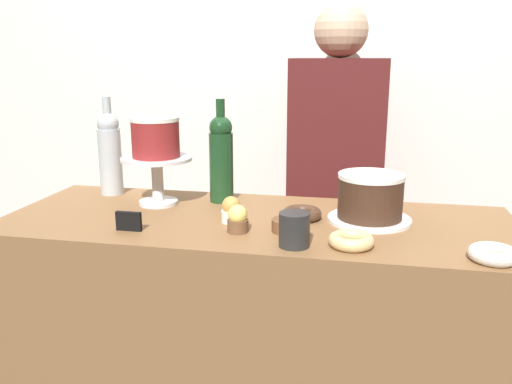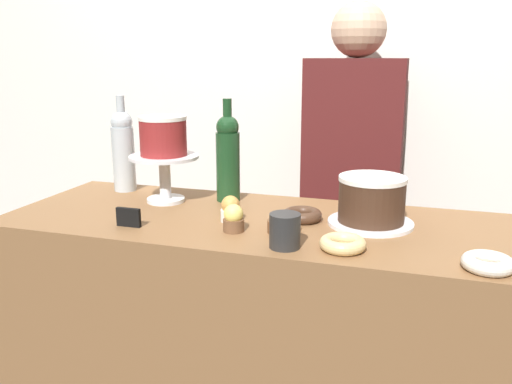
{
  "view_description": "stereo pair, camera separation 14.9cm",
  "coord_description": "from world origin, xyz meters",
  "px_view_note": "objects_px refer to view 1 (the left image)",
  "views": [
    {
      "loc": [
        0.29,
        -1.42,
        1.4
      ],
      "look_at": [
        0.0,
        0.0,
        1.03
      ],
      "focal_mm": 37.12,
      "sensor_mm": 36.0,
      "label": 1
    },
    {
      "loc": [
        0.43,
        -1.38,
        1.4
      ],
      "look_at": [
        0.0,
        0.0,
        1.03
      ],
      "focal_mm": 37.12,
      "sensor_mm": 36.0,
      "label": 2
    }
  ],
  "objects_px": {
    "cupcake_caramel": "(231,210)",
    "wine_bottle_clear": "(110,152)",
    "donut_glazed": "(351,240)",
    "barista_figure": "(334,204)",
    "donut_chocolate": "(302,214)",
    "white_layer_cake": "(156,137)",
    "chocolate_round_cake": "(370,196)",
    "donut_sugar": "(493,254)",
    "cookie_stack": "(287,225)",
    "cupcake_lemon": "(238,219)",
    "price_sign_chalkboard": "(129,221)",
    "wine_bottle_green": "(221,157)",
    "cake_stand_pedestal": "(157,172)",
    "coffee_cup_ceramic": "(294,230)"
  },
  "relations": [
    {
      "from": "cupcake_caramel",
      "to": "wine_bottle_clear",
      "type": "bearing_deg",
      "value": 154.04
    },
    {
      "from": "white_layer_cake",
      "to": "chocolate_round_cake",
      "type": "height_order",
      "value": "white_layer_cake"
    },
    {
      "from": "chocolate_round_cake",
      "to": "cupcake_caramel",
      "type": "xyz_separation_m",
      "value": [
        -0.38,
        -0.09,
        -0.04
      ]
    },
    {
      "from": "cupcake_lemon",
      "to": "price_sign_chalkboard",
      "type": "height_order",
      "value": "cupcake_lemon"
    },
    {
      "from": "wine_bottle_green",
      "to": "cupcake_lemon",
      "type": "bearing_deg",
      "value": -67.26
    },
    {
      "from": "price_sign_chalkboard",
      "to": "donut_glazed",
      "type": "bearing_deg",
      "value": -0.75
    },
    {
      "from": "white_layer_cake",
      "to": "price_sign_chalkboard",
      "type": "relative_size",
      "value": 2.12
    },
    {
      "from": "wine_bottle_clear",
      "to": "coffee_cup_ceramic",
      "type": "bearing_deg",
      "value": -30.11
    },
    {
      "from": "cake_stand_pedestal",
      "to": "chocolate_round_cake",
      "type": "relative_size",
      "value": 1.19
    },
    {
      "from": "white_layer_cake",
      "to": "barista_figure",
      "type": "height_order",
      "value": "barista_figure"
    },
    {
      "from": "chocolate_round_cake",
      "to": "wine_bottle_clear",
      "type": "distance_m",
      "value": 0.87
    },
    {
      "from": "chocolate_round_cake",
      "to": "cupcake_lemon",
      "type": "height_order",
      "value": "chocolate_round_cake"
    },
    {
      "from": "price_sign_chalkboard",
      "to": "cupcake_caramel",
      "type": "bearing_deg",
      "value": 27.03
    },
    {
      "from": "donut_chocolate",
      "to": "price_sign_chalkboard",
      "type": "relative_size",
      "value": 1.6
    },
    {
      "from": "donut_chocolate",
      "to": "donut_glazed",
      "type": "height_order",
      "value": "same"
    },
    {
      "from": "barista_figure",
      "to": "wine_bottle_clear",
      "type": "bearing_deg",
      "value": -148.75
    },
    {
      "from": "coffee_cup_ceramic",
      "to": "donut_glazed",
      "type": "bearing_deg",
      "value": 9.9
    },
    {
      "from": "donut_sugar",
      "to": "cookie_stack",
      "type": "height_order",
      "value": "same"
    },
    {
      "from": "cupcake_lemon",
      "to": "donut_sugar",
      "type": "relative_size",
      "value": 0.66
    },
    {
      "from": "chocolate_round_cake",
      "to": "barista_figure",
      "type": "relative_size",
      "value": 0.11
    },
    {
      "from": "donut_chocolate",
      "to": "cupcake_caramel",
      "type": "bearing_deg",
      "value": -160.27
    },
    {
      "from": "wine_bottle_clear",
      "to": "donut_chocolate",
      "type": "distance_m",
      "value": 0.69
    },
    {
      "from": "donut_sugar",
      "to": "barista_figure",
      "type": "relative_size",
      "value": 0.07
    },
    {
      "from": "donut_glazed",
      "to": "barista_figure",
      "type": "xyz_separation_m",
      "value": [
        -0.08,
        0.81,
        -0.13
      ]
    },
    {
      "from": "wine_bottle_clear",
      "to": "donut_glazed",
      "type": "bearing_deg",
      "value": -24.32
    },
    {
      "from": "donut_chocolate",
      "to": "price_sign_chalkboard",
      "type": "xyz_separation_m",
      "value": [
        -0.44,
        -0.2,
        0.01
      ]
    },
    {
      "from": "cake_stand_pedestal",
      "to": "white_layer_cake",
      "type": "distance_m",
      "value": 0.11
    },
    {
      "from": "white_layer_cake",
      "to": "price_sign_chalkboard",
      "type": "height_order",
      "value": "white_layer_cake"
    },
    {
      "from": "donut_glazed",
      "to": "barista_figure",
      "type": "bearing_deg",
      "value": 95.79
    },
    {
      "from": "cupcake_caramel",
      "to": "cookie_stack",
      "type": "height_order",
      "value": "cupcake_caramel"
    },
    {
      "from": "white_layer_cake",
      "to": "chocolate_round_cake",
      "type": "xyz_separation_m",
      "value": [
        0.65,
        -0.05,
        -0.14
      ]
    },
    {
      "from": "donut_sugar",
      "to": "price_sign_chalkboard",
      "type": "bearing_deg",
      "value": 177.66
    },
    {
      "from": "white_layer_cake",
      "to": "cupcake_lemon",
      "type": "bearing_deg",
      "value": -35.15
    },
    {
      "from": "cupcake_lemon",
      "to": "donut_glazed",
      "type": "xyz_separation_m",
      "value": [
        0.3,
        -0.05,
        -0.02
      ]
    },
    {
      "from": "cake_stand_pedestal",
      "to": "donut_glazed",
      "type": "xyz_separation_m",
      "value": [
        0.61,
        -0.27,
        -0.09
      ]
    },
    {
      "from": "cake_stand_pedestal",
      "to": "wine_bottle_clear",
      "type": "distance_m",
      "value": 0.23
    },
    {
      "from": "chocolate_round_cake",
      "to": "price_sign_chalkboard",
      "type": "bearing_deg",
      "value": -161.15
    },
    {
      "from": "chocolate_round_cake",
      "to": "donut_sugar",
      "type": "height_order",
      "value": "chocolate_round_cake"
    },
    {
      "from": "donut_glazed",
      "to": "wine_bottle_green",
      "type": "bearing_deg",
      "value": 140.49
    },
    {
      "from": "cookie_stack",
      "to": "barista_figure",
      "type": "bearing_deg",
      "value": 83.04
    },
    {
      "from": "wine_bottle_green",
      "to": "donut_sugar",
      "type": "xyz_separation_m",
      "value": [
        0.74,
        -0.37,
        -0.13
      ]
    },
    {
      "from": "white_layer_cake",
      "to": "barista_figure",
      "type": "relative_size",
      "value": 0.09
    },
    {
      "from": "cookie_stack",
      "to": "barista_figure",
      "type": "relative_size",
      "value": 0.05
    },
    {
      "from": "wine_bottle_green",
      "to": "cookie_stack",
      "type": "height_order",
      "value": "wine_bottle_green"
    },
    {
      "from": "wine_bottle_green",
      "to": "cookie_stack",
      "type": "xyz_separation_m",
      "value": [
        0.25,
        -0.26,
        -0.13
      ]
    },
    {
      "from": "white_layer_cake",
      "to": "wine_bottle_clear",
      "type": "relative_size",
      "value": 0.46
    },
    {
      "from": "cake_stand_pedestal",
      "to": "donut_sugar",
      "type": "height_order",
      "value": "cake_stand_pedestal"
    },
    {
      "from": "white_layer_cake",
      "to": "coffee_cup_ceramic",
      "type": "xyz_separation_m",
      "value": [
        0.47,
        -0.3,
        -0.17
      ]
    },
    {
      "from": "cupcake_lemon",
      "to": "cupcake_caramel",
      "type": "bearing_deg",
      "value": 115.14
    },
    {
      "from": "cake_stand_pedestal",
      "to": "chocolate_round_cake",
      "type": "bearing_deg",
      "value": -4.36
    }
  ]
}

